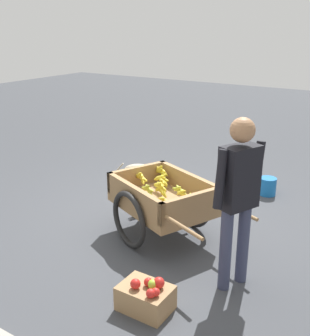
# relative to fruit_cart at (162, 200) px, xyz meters

# --- Properties ---
(ground_plane) EXTENTS (24.00, 24.00, 0.00)m
(ground_plane) POSITION_rel_fruit_cart_xyz_m (0.31, -0.22, -0.44)
(ground_plane) COLOR #3D3F44
(fruit_cart) EXTENTS (1.82, 1.35, 0.72)m
(fruit_cart) POSITION_rel_fruit_cart_xyz_m (0.00, 0.00, 0.00)
(fruit_cart) COLOR #937047
(fruit_cart) RESTS_ON ground
(vendor_person) EXTENTS (0.32, 0.57, 1.60)m
(vendor_person) POSITION_rel_fruit_cart_xyz_m (-1.06, 0.46, 0.51)
(vendor_person) COLOR #333851
(vendor_person) RESTS_ON ground
(dog) EXTENTS (0.62, 0.37, 0.40)m
(dog) POSITION_rel_fruit_cart_xyz_m (1.05, -1.11, -0.17)
(dog) COLOR beige
(dog) RESTS_ON ground
(plastic_bucket) EXTENTS (0.24, 0.24, 0.25)m
(plastic_bucket) POSITION_rel_fruit_cart_xyz_m (-0.63, -1.84, -0.31)
(plastic_bucket) COLOR #1966B2
(plastic_bucket) RESTS_ON ground
(apple_crate) EXTENTS (0.44, 0.32, 0.32)m
(apple_crate) POSITION_rel_fruit_cart_xyz_m (-0.58, 1.21, -0.31)
(apple_crate) COLOR #99754C
(apple_crate) RESTS_ON ground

